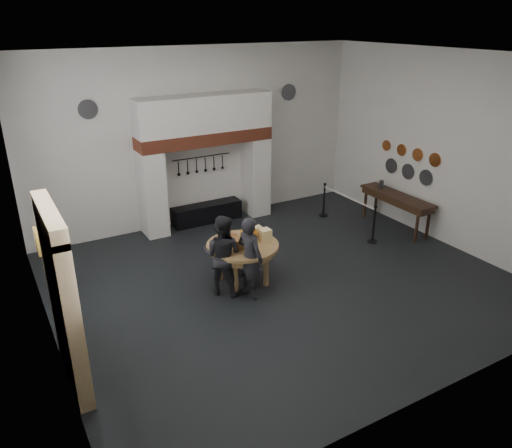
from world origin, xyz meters
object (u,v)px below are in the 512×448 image
visitor_far (222,255)px  barrier_post_far (324,200)px  barrier_post_near (374,225)px  visitor_near (250,258)px  side_table (397,196)px  work_table (243,246)px  iron_range (207,213)px

visitor_far → barrier_post_far: (4.24, 2.32, -0.38)m
barrier_post_near → visitor_far: bearing=-175.7°
visitor_near → side_table: visitor_near is taller
work_table → iron_range: bearing=77.8°
side_table → barrier_post_near: (-1.12, -0.43, -0.42)m
barrier_post_near → barrier_post_far: 2.00m
barrier_post_far → visitor_far: bearing=-151.3°
work_table → barrier_post_near: 3.74m
iron_range → side_table: (4.10, -2.79, 0.62)m
visitor_near → barrier_post_near: (3.84, 0.72, -0.39)m
visitor_far → side_table: 5.42m
visitor_near → side_table: size_ratio=0.76×
barrier_post_near → work_table: bearing=-177.4°
iron_range → visitor_near: bearing=-102.4°
side_table → barrier_post_near: bearing=-159.0°
side_table → iron_range: bearing=145.7°
barrier_post_near → iron_range: bearing=132.8°
work_table → visitor_near: (-0.13, -0.55, 0.00)m
visitor_far → barrier_post_far: size_ratio=1.83×
iron_range → barrier_post_far: (2.98, -1.22, 0.20)m
visitor_near → barrier_post_far: 4.72m
side_table → work_table: bearing=-172.9°
iron_range → barrier_post_far: bearing=-22.3°
iron_range → visitor_near: (-0.86, -3.94, 0.59)m
barrier_post_near → barrier_post_far: size_ratio=1.00×
iron_range → visitor_far: bearing=-109.6°
iron_range → work_table: work_table is taller
side_table → visitor_near: bearing=-167.0°
barrier_post_far → barrier_post_near: bearing=-90.0°
visitor_near → visitor_far: size_ratio=1.02×
iron_range → barrier_post_near: barrier_post_near is taller
iron_range → visitor_far: size_ratio=1.15×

